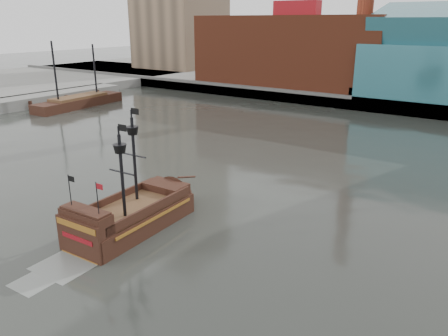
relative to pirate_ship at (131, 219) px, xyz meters
The scene contains 6 objects.
ground 4.38m from the pirate_ship, 57.06° to the right, with size 400.00×400.00×0.00m, color #242621.
promenade_far 88.44m from the pirate_ship, 88.49° to the left, with size 220.00×60.00×2.00m, color slate.
seawall 58.95m from the pirate_ship, 87.74° to the left, with size 220.00×1.00×2.60m, color #4C4C49.
pier 61.62m from the pirate_ship, 154.62° to the left, with size 6.00×40.00×2.00m, color slate.
pirate_ship is the anchor object (origin of this frame).
docked_vessel 56.43m from the pirate_ship, 146.45° to the left, with size 6.16×19.67×13.16m.
Camera 1 is at (21.96, -18.15, 15.98)m, focal length 35.00 mm.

